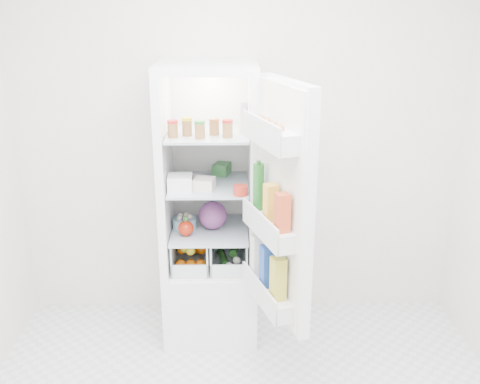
{
  "coord_description": "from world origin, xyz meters",
  "views": [
    {
      "loc": [
        -0.06,
        -2.02,
        2.11
      ],
      "look_at": [
        -0.01,
        0.95,
        1.08
      ],
      "focal_mm": 40.0,
      "sensor_mm": 36.0,
      "label": 1
    }
  ],
  "objects_px": {
    "red_cabbage": "(213,215)",
    "fridge_door": "(279,210)",
    "mushroom_bowl": "(184,224)",
    "refrigerator": "(211,237)"
  },
  "relations": [
    {
      "from": "refrigerator",
      "to": "fridge_door",
      "type": "distance_m",
      "value": 0.85
    },
    {
      "from": "red_cabbage",
      "to": "fridge_door",
      "type": "relative_size",
      "value": 0.14
    },
    {
      "from": "red_cabbage",
      "to": "refrigerator",
      "type": "bearing_deg",
      "value": 109.72
    },
    {
      "from": "refrigerator",
      "to": "mushroom_bowl",
      "type": "relative_size",
      "value": 11.93
    },
    {
      "from": "refrigerator",
      "to": "fridge_door",
      "type": "relative_size",
      "value": 1.38
    },
    {
      "from": "refrigerator",
      "to": "mushroom_bowl",
      "type": "bearing_deg",
      "value": -160.83
    },
    {
      "from": "mushroom_bowl",
      "to": "fridge_door",
      "type": "height_order",
      "value": "fridge_door"
    },
    {
      "from": "fridge_door",
      "to": "mushroom_bowl",
      "type": "bearing_deg",
      "value": 26.56
    },
    {
      "from": "refrigerator",
      "to": "fridge_door",
      "type": "xyz_separation_m",
      "value": [
        0.39,
        -0.62,
        0.43
      ]
    },
    {
      "from": "mushroom_bowl",
      "to": "fridge_door",
      "type": "xyz_separation_m",
      "value": [
        0.56,
        -0.57,
        0.31
      ]
    }
  ]
}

